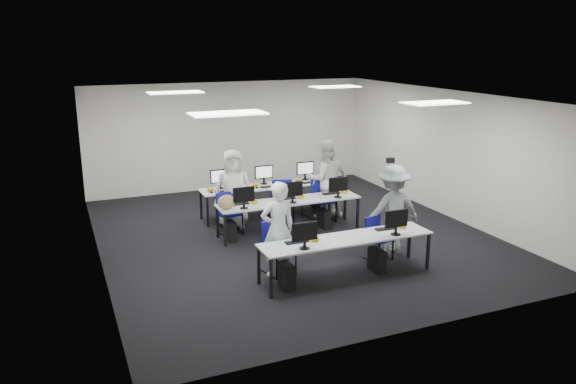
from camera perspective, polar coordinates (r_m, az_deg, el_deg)
name	(u,v)px	position (r m, az deg, el deg)	size (l,w,h in m)	color
room	(293,168)	(11.86, 0.51, 2.46)	(9.00, 9.02, 3.00)	black
ceiling_panels	(293,97)	(11.62, 0.53, 9.62)	(5.20, 4.60, 0.02)	white
desk_front	(346,241)	(10.02, 5.96, -4.94)	(3.20, 0.70, 0.73)	silver
desk_mid	(289,203)	(12.24, 0.13, -1.09)	(3.20, 0.70, 0.73)	silver
desk_back	(267,188)	(13.49, -2.19, 0.44)	(3.20, 0.70, 0.73)	silver
equipment_front	(337,260)	(10.03, 5.00, -6.86)	(2.51, 0.41, 1.19)	#0D4DB2
equipment_mid	(282,218)	(12.25, -0.66, -2.66)	(2.91, 0.41, 1.19)	white
equipment_back	(274,199)	(13.66, -1.45, -0.77)	(2.91, 0.41, 1.19)	white
chair_0	(278,257)	(10.26, -0.98, -6.61)	(0.57, 0.60, 0.96)	navy
chair_1	(378,246)	(11.02, 9.13, -5.48)	(0.50, 0.53, 0.83)	navy
chair_2	(229,221)	(12.36, -5.98, -2.95)	(0.53, 0.56, 0.90)	navy
chair_3	(283,210)	(12.98, -0.50, -1.85)	(0.61, 0.64, 0.99)	navy
chair_4	(323,208)	(13.19, 3.58, -1.62)	(0.47, 0.52, 0.96)	navy
chair_5	(227,216)	(12.75, -6.26, -2.47)	(0.46, 0.50, 0.85)	navy
chair_6	(278,212)	(13.01, -1.03, -2.04)	(0.49, 0.51, 0.82)	navy
chair_7	(313,205)	(13.53, 2.59, -1.37)	(0.49, 0.51, 0.82)	navy
handbag	(226,202)	(11.63, -6.28, -1.03)	(0.38, 0.24, 0.31)	#A88257
student_0	(278,229)	(9.95, -1.04, -3.81)	(0.64, 0.42, 1.75)	white
student_1	(325,179)	(13.30, 3.78, 1.33)	(0.91, 0.71, 1.87)	white
student_2	(233,189)	(12.59, -5.59, 0.29)	(0.87, 0.57, 1.78)	white
student_3	(329,181)	(13.41, 4.24, 1.13)	(1.01, 0.42, 1.73)	white
photographer	(392,210)	(11.21, 10.56, -1.77)	(1.15, 0.66, 1.78)	gray
dslr_camera	(390,160)	(11.13, 10.36, 3.18)	(0.14, 0.18, 0.10)	black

